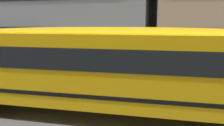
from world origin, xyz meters
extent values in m
plane|color=#4C4C4F|center=(0.00, 0.00, 0.00)|extent=(400.00, 400.00, 0.00)
cube|color=gray|center=(0.00, 7.47, 0.01)|extent=(120.00, 3.00, 0.01)
cube|color=silver|center=(0.00, 0.00, 0.00)|extent=(110.00, 0.16, 0.01)
cube|color=yellow|center=(-0.25, -1.56, 1.51)|extent=(10.46, 2.66, 2.08)
cube|color=black|center=(-0.25, -1.56, 1.89)|extent=(9.84, 2.69, 0.61)
cube|color=black|center=(-0.25, -1.56, 0.90)|extent=(10.49, 2.69, 0.11)
ellipsoid|color=yellow|center=(-0.25, -1.56, 2.55)|extent=(10.04, 2.46, 0.34)
cylinder|color=red|center=(-3.61, -0.30, 1.41)|extent=(0.43, 0.43, 0.03)
cylinder|color=black|center=(-4.23, -0.49, 0.47)|extent=(0.95, 0.29, 0.95)
cube|color=black|center=(-9.20, 4.58, 1.72)|extent=(0.07, 1.85, 0.70)
cylinder|color=black|center=(-10.10, 5.70, 0.42)|extent=(0.84, 0.27, 0.84)
cube|color=black|center=(-8.64, 8.95, 1.92)|extent=(13.36, 0.04, 1.10)
camera|label=1|loc=(1.40, -8.47, 2.86)|focal=38.11mm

